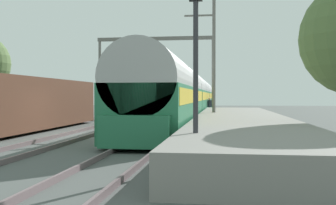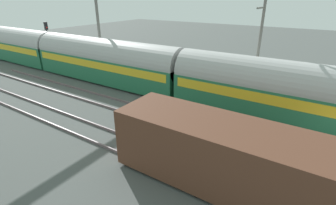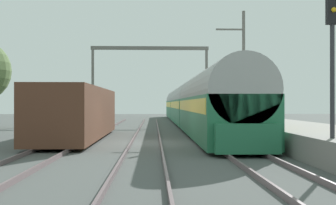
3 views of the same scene
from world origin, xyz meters
TOP-DOWN VIEW (x-y plane):
  - ground at (0.00, 0.00)m, footprint 120.00×120.00m
  - track_far_west at (-3.80, 0.00)m, footprint 1.51×60.00m
  - track_west at (0.00, 0.00)m, footprint 1.52×60.00m
  - track_east at (3.80, 0.00)m, footprint 1.51×60.00m
  - platform at (7.62, 2.00)m, footprint 4.40×28.00m
  - passenger_train at (3.80, 18.64)m, footprint 2.93×49.20m
  - freight_car at (-3.80, 2.31)m, footprint 2.80×13.00m
  - person_crossing at (5.52, 19.02)m, footprint 0.41×0.47m
  - railway_signal_near at (6.00, -8.10)m, footprint 0.36×0.30m
  - railway_signal_far at (5.72, 30.15)m, footprint 0.36×0.30m
  - catenary_gantry at (0.00, 21.31)m, footprint 12.01×0.28m
  - catenary_pole_east_mid at (6.16, 5.66)m, footprint 1.90×0.20m

SIDE VIEW (x-z plane):
  - ground at x=0.00m, z-range 0.00..0.00m
  - track_far_west at x=-3.80m, z-range 0.00..0.16m
  - track_west at x=0.00m, z-range 0.00..0.16m
  - track_east at x=3.80m, z-range 0.00..0.16m
  - platform at x=7.62m, z-range 0.00..0.90m
  - person_crossing at x=5.52m, z-range 0.16..1.89m
  - freight_car at x=-3.80m, z-range 0.12..2.82m
  - passenger_train at x=3.80m, z-range 0.06..3.88m
  - railway_signal_far at x=5.72m, z-range 0.67..5.36m
  - railway_signal_near at x=6.00m, z-range 0.73..6.12m
  - catenary_pole_east_mid at x=6.16m, z-range 0.15..8.15m
  - catenary_gantry at x=0.00m, z-range 1.66..9.52m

